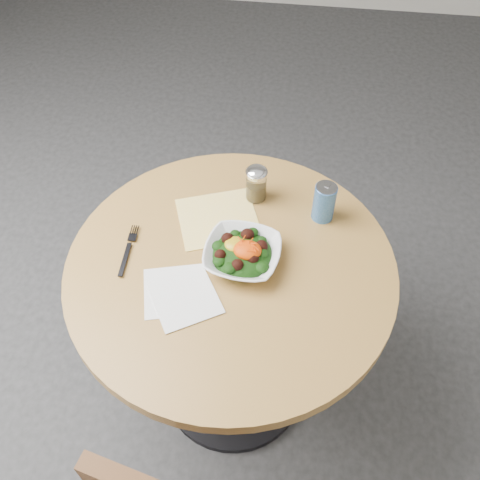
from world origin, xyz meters
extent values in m
plane|color=#2A2A2C|center=(0.00, 0.00, 0.00)|extent=(6.00, 6.00, 0.00)
cylinder|color=black|center=(0.00, 0.00, 0.01)|extent=(0.52, 0.52, 0.03)
cylinder|color=black|center=(0.00, 0.00, 0.35)|extent=(0.10, 0.10, 0.71)
cylinder|color=#BB8243|center=(0.00, 0.00, 0.73)|extent=(0.90, 0.90, 0.04)
cube|color=yellow|center=(-0.06, 0.16, 0.75)|extent=(0.28, 0.27, 0.00)
cube|color=white|center=(-0.13, -0.11, 0.75)|extent=(0.19, 0.19, 0.00)
cube|color=white|center=(-0.10, -0.13, 0.75)|extent=(0.22, 0.22, 0.00)
imported|color=white|center=(0.03, 0.01, 0.77)|extent=(0.23, 0.23, 0.05)
ellipsoid|color=black|center=(0.03, 0.01, 0.77)|extent=(0.17, 0.17, 0.06)
ellipsoid|color=#BE9813|center=(0.01, 0.03, 0.80)|extent=(0.05, 0.05, 0.02)
ellipsoid|color=#EC5D05|center=(0.04, 0.01, 0.80)|extent=(0.08, 0.06, 0.03)
cube|color=black|center=(-0.29, -0.03, 0.76)|extent=(0.02, 0.11, 0.00)
cube|color=black|center=(-0.29, 0.06, 0.76)|extent=(0.03, 0.06, 0.00)
cylinder|color=silver|center=(0.04, 0.26, 0.80)|extent=(0.06, 0.06, 0.09)
cylinder|color=#9B8248|center=(0.04, 0.26, 0.78)|extent=(0.05, 0.05, 0.05)
cylinder|color=white|center=(0.04, 0.26, 0.85)|extent=(0.06, 0.06, 0.01)
ellipsoid|color=white|center=(0.04, 0.26, 0.86)|extent=(0.06, 0.06, 0.03)
cylinder|color=navy|center=(0.24, 0.21, 0.81)|extent=(0.06, 0.06, 0.12)
cylinder|color=#B6B7BD|center=(0.24, 0.21, 0.87)|extent=(0.06, 0.06, 0.00)
cube|color=#B6B7BD|center=(0.24, 0.21, 0.87)|extent=(0.02, 0.02, 0.00)
camera|label=1|loc=(0.14, -0.87, 1.90)|focal=40.00mm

